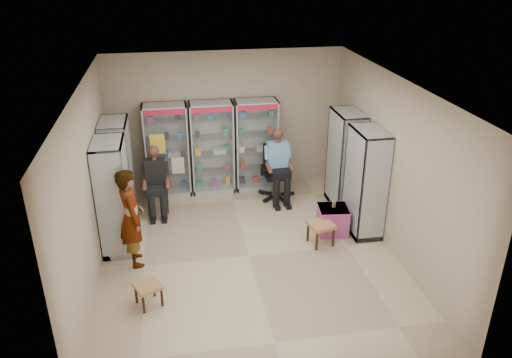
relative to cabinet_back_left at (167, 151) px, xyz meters
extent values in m
plane|color=tan|center=(1.30, -2.73, -1.00)|extent=(6.00, 6.00, 0.00)
cube|color=tan|center=(1.30, 0.27, 0.50)|extent=(5.00, 0.02, 3.00)
cube|color=tan|center=(1.30, -5.73, 0.50)|extent=(5.00, 0.02, 3.00)
cube|color=tan|center=(-1.20, -2.73, 0.50)|extent=(0.02, 6.00, 3.00)
cube|color=tan|center=(3.80, -2.73, 0.50)|extent=(0.02, 6.00, 3.00)
cube|color=white|center=(1.30, -2.73, 2.00)|extent=(5.00, 6.00, 0.02)
cube|color=#A7A9AE|center=(0.00, 0.00, 0.00)|extent=(0.90, 0.50, 2.00)
cube|color=#B3B6BB|center=(0.95, 0.00, 0.00)|extent=(0.90, 0.50, 2.00)
cube|color=#A4A7AB|center=(1.90, 0.00, 0.00)|extent=(0.90, 0.50, 2.00)
cube|color=silver|center=(3.53, -1.13, 0.00)|extent=(0.90, 0.50, 2.00)
cube|color=silver|center=(3.53, -2.23, 0.00)|extent=(0.90, 0.50, 2.00)
cube|color=#B8BBBF|center=(-0.93, -0.93, 0.00)|extent=(0.90, 0.50, 2.00)
cube|color=silver|center=(-0.93, -2.03, 0.00)|extent=(0.90, 0.50, 2.00)
cube|color=black|center=(-0.25, -0.73, -0.53)|extent=(0.42, 0.42, 0.94)
cube|color=black|center=(2.24, -0.57, -0.42)|extent=(0.66, 0.66, 1.17)
cube|color=#A54271|center=(2.97, -2.20, -0.74)|extent=(0.59, 0.57, 0.51)
cylinder|color=#5F1208|center=(2.99, -2.16, -0.44)|extent=(0.07, 0.07, 0.10)
cube|color=olive|center=(2.63, -2.55, -0.79)|extent=(0.50, 0.50, 0.42)
cube|color=#A67946|center=(-0.38, -3.76, -0.82)|extent=(0.48, 0.48, 0.36)
imported|color=gray|center=(-0.62, -2.58, -0.14)|extent=(0.54, 0.70, 1.72)
camera|label=1|loc=(0.15, -9.97, 3.83)|focal=35.00mm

